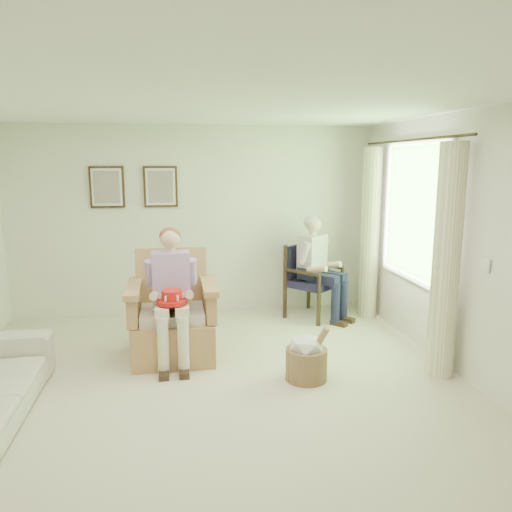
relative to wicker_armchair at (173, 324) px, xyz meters
name	(u,v)px	position (x,y,z in m)	size (l,w,h in m)	color
floor	(210,400)	(0.32, -1.12, -0.37)	(5.50, 5.50, 0.00)	beige
back_wall	(195,221)	(0.32, 1.63, 0.93)	(5.00, 0.04, 2.60)	silver
front_wall	(262,423)	(0.32, -3.87, 0.93)	(5.00, 0.04, 2.60)	silver
right_wall	(477,251)	(2.82, -1.12, 0.93)	(0.04, 5.50, 2.60)	silver
ceiling	(204,100)	(0.32, -1.12, 2.23)	(5.00, 5.50, 0.02)	white
window	(415,208)	(2.79, 0.08, 1.22)	(0.13, 2.50, 1.63)	#2D6B23
curtain_left	(446,262)	(2.65, -0.90, 0.78)	(0.34, 0.34, 2.30)	beige
curtain_right	(370,234)	(2.65, 1.06, 0.78)	(0.34, 0.34, 2.30)	beige
framed_print_left	(107,187)	(-0.83, 1.59, 1.41)	(0.45, 0.05, 0.55)	#382114
framed_print_right	(161,187)	(-0.13, 1.59, 1.41)	(0.45, 0.05, 0.55)	#382114
wicker_armchair	(173,324)	(0.00, 0.00, 0.00)	(0.90, 0.90, 1.15)	tan
wood_armchair	(312,277)	(1.90, 1.22, 0.17)	(0.64, 0.60, 0.98)	black
person_wicker	(171,286)	(0.00, -0.15, 0.47)	(0.40, 0.63, 1.41)	beige
person_dark	(316,260)	(1.90, 1.05, 0.44)	(0.40, 0.63, 1.37)	#191B38
red_hat	(172,298)	(0.00, -0.35, 0.39)	(0.30, 0.30, 0.14)	red
hatbox	(307,357)	(1.29, -0.83, -0.13)	(0.46, 0.46, 0.60)	#A97F5B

